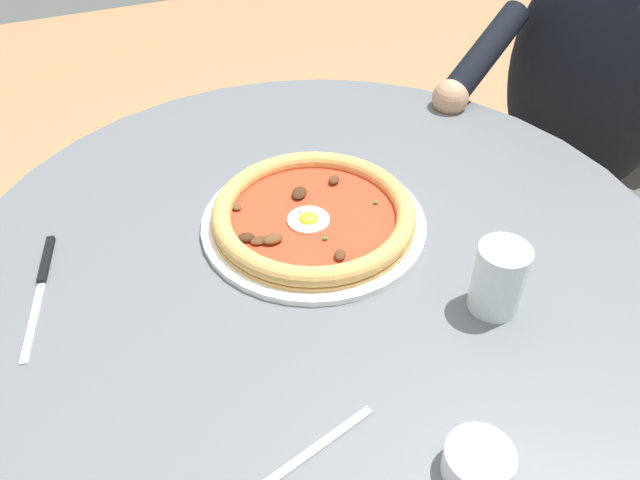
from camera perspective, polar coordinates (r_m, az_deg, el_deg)
The scene contains 8 objects.
dining_table at distance 1.03m, azimuth -0.04°, elevation -6.71°, with size 1.05×1.05×0.73m.
pizza_on_plate at distance 0.96m, azimuth -0.58°, elevation 2.15°, with size 0.34×0.34×0.04m.
water_glass at distance 0.85m, azimuth 15.55°, elevation -3.57°, with size 0.07×0.07×0.10m.
steak_knife at distance 0.96m, azimuth -23.43°, elevation -2.99°, with size 0.06×0.23×0.01m.
ramekin_capers at distance 0.71m, azimuth 13.89°, elevation -18.59°, with size 0.07×0.07×0.04m.
fork_utensil at distance 0.72m, azimuth -0.51°, elevation -18.12°, with size 0.16×0.05×0.00m.
diner_person at distance 1.58m, azimuth 20.89°, elevation 6.61°, with size 0.56×0.42×1.18m.
cafe_chair_diner at distance 1.69m, azimuth 23.19°, elevation 8.02°, with size 0.50×0.50×0.85m.
Camera 1 is at (0.26, 0.64, 1.35)m, focal length 35.99 mm.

